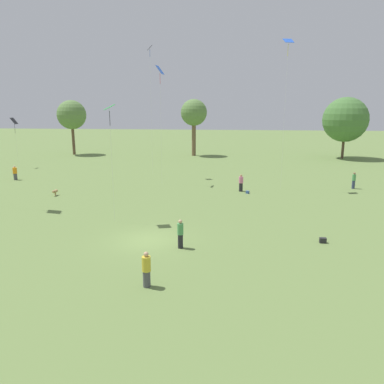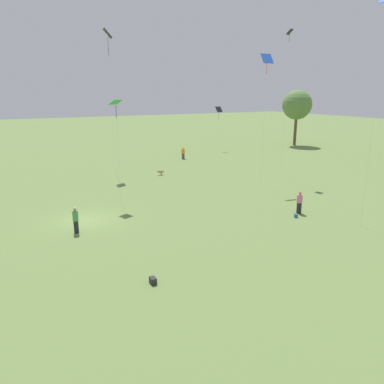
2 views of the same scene
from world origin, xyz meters
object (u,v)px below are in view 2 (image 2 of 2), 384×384
person_2 (183,153)px  dog_0 (160,172)px  picnic_bag_1 (153,281)px  person_3 (299,203)px  kite_5 (289,43)px  person_5 (76,220)px  kite_0 (108,38)px  kite_2 (116,106)px  picnic_bag_0 (296,216)px  kite_6 (219,110)px  kite_1 (267,63)px

person_2 → dog_0: size_ratio=2.25×
person_2 → picnic_bag_1: person_2 is taller
person_3 → picnic_bag_1: size_ratio=4.22×
person_2 → person_3: person_3 is taller
person_3 → kite_5: bearing=-148.5°
person_2 → person_3: bearing=-39.2°
person_2 → person_5: (22.47, -19.62, 0.09)m
picnic_bag_1 → kite_0: bearing=166.6°
person_3 → kite_5: size_ratio=0.11×
kite_2 → picnic_bag_0: kite_2 is taller
person_5 → picnic_bag_1: (8.89, 1.86, -0.74)m
person_5 → picnic_bag_0: (4.62, 15.38, -0.78)m
kite_5 → dog_0: kite_5 is taller
person_5 → dog_0: 18.75m
person_3 → picnic_bag_0: person_3 is taller
person_5 → picnic_bag_0: 16.08m
kite_2 → kite_5: size_ratio=0.56×
kite_6 → picnic_bag_1: size_ratio=16.84×
kite_2 → picnic_bag_0: bearing=157.2°
person_2 → dog_0: person_2 is taller
person_2 → dog_0: bearing=-72.8°
dog_0 → picnic_bag_1: 25.26m
kite_0 → kite_6: (-8.66, 20.20, -8.63)m
person_2 → dog_0: (8.40, -7.25, -0.41)m
person_2 → picnic_bag_0: bearing=-40.9°
kite_0 → picnic_bag_1: kite_0 is taller
kite_1 → kite_5: bearing=75.3°
kite_0 → kite_2: kite_0 is taller
person_3 → person_5: bearing=-36.8°
person_3 → picnic_bag_1: bearing=-4.3°
person_2 → kite_0: (3.71, -11.16, 14.19)m
person_3 → kite_5: kite_5 is taller
person_5 → kite_2: (-5.73, 4.94, 7.21)m
kite_1 → kite_2: kite_1 is taller
kite_0 → picnic_bag_1: size_ratio=38.57×
person_5 → kite_6: size_ratio=0.26×
person_2 → kite_2: 23.43m
kite_1 → kite_2: (-0.87, -14.65, -3.81)m
kite_1 → kite_2: 15.16m
person_3 → kite_0: (-22.73, -7.83, 14.15)m
dog_0 → kite_6: bearing=-49.1°
person_5 → kite_2: size_ratio=0.21×
person_2 → dog_0: 11.10m
dog_0 → kite_0: bearing=41.4°
kite_0 → picnic_bag_0: kite_0 is taller
dog_0 → picnic_bag_1: bearing=156.9°
person_3 → kite_6: kite_6 is taller
person_3 → kite_5: 18.73m
picnic_bag_1 → kite_6: bearing=143.6°
picnic_bag_1 → kite_1: bearing=127.8°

